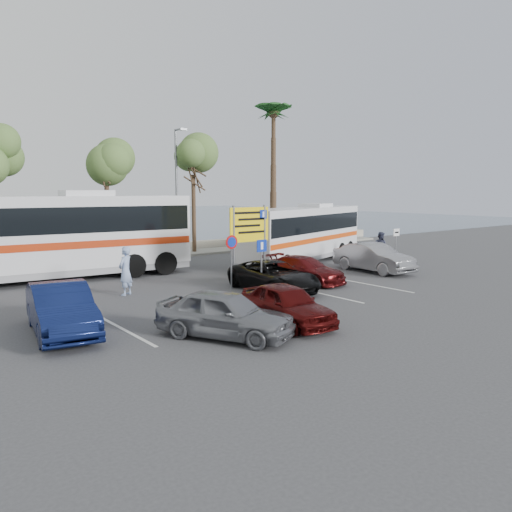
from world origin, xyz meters
TOP-DOWN VIEW (x-y plane):
  - ground at (0.00, 0.00)m, footprint 120.00×120.00m
  - kerb_strip at (0.00, 14.00)m, footprint 44.00×2.40m
  - seawall at (0.00, 16.00)m, footprint 48.00×0.80m
  - tree_mid at (-1.50, 14.00)m, footprint 3.20×3.20m
  - tree_right at (4.50, 14.00)m, footprint 3.20×3.20m
  - palm_tree at (11.50, 14.00)m, footprint 4.80×4.80m
  - street_lamp_right at (3.00, 13.52)m, footprint 0.45×1.15m
  - direction_sign at (1.00, 3.20)m, footprint 2.20×0.12m
  - sign_no_stop at (-0.60, 2.38)m, footprint 0.60×0.08m
  - sign_parking at (-0.20, 0.79)m, footprint 0.50×0.07m
  - sign_taxi at (9.80, 1.49)m, footprint 0.50×0.07m
  - lane_markings at (-1.14, -1.00)m, footprint 12.02×4.20m
  - coach_bus_left at (-6.50, 9.32)m, footprint 13.95×4.22m
  - coach_bus_right at (7.50, 6.50)m, footprint 11.35×5.78m
  - car_silver_a at (-5.00, -3.50)m, footprint 3.38×4.42m
  - car_blue at (-8.62, -0.18)m, footprint 2.25×4.74m
  - car_maroon at (2.90, 1.50)m, footprint 2.32×4.40m
  - car_red at (-2.60, -3.50)m, footprint 1.89×3.95m
  - suv_black at (0.50, 0.83)m, footprint 2.45×4.78m
  - car_silver_b at (7.95, 1.50)m, footprint 1.85×4.65m
  - pedestrian_near at (-4.82, 3.93)m, footprint 0.88×0.81m
  - pedestrian_far at (11.00, 3.47)m, footprint 0.83×0.99m

SIDE VIEW (x-z plane):
  - ground at x=0.00m, z-range 0.00..0.00m
  - lane_markings at x=-1.14m, z-range 0.00..0.01m
  - kerb_strip at x=0.00m, z-range 0.00..0.15m
  - seawall at x=0.00m, z-range 0.00..0.60m
  - car_maroon at x=2.90m, z-range 0.00..1.22m
  - suv_black at x=0.50m, z-range 0.00..1.29m
  - car_red at x=-2.60m, z-range 0.00..1.30m
  - car_silver_a at x=-5.00m, z-range 0.00..1.40m
  - car_blue at x=-8.62m, z-range 0.00..1.50m
  - car_silver_b at x=7.95m, z-range 0.00..1.50m
  - pedestrian_far at x=11.00m, z-range 0.00..1.84m
  - pedestrian_near at x=-4.82m, z-range 0.00..2.01m
  - sign_taxi at x=9.80m, z-range 0.32..2.52m
  - sign_parking at x=-0.20m, z-range 0.34..2.59m
  - sign_no_stop at x=-0.60m, z-range 0.40..2.75m
  - coach_bus_right at x=7.50m, z-range -0.13..3.36m
  - coach_bus_left at x=-6.50m, z-range -0.16..4.13m
  - direction_sign at x=1.00m, z-range 0.63..4.23m
  - street_lamp_right at x=3.00m, z-range 0.59..8.60m
  - tree_right at x=4.50m, z-range 2.47..9.87m
  - tree_mid at x=-1.50m, z-range 2.65..10.65m
  - palm_tree at x=11.50m, z-range 4.27..15.47m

